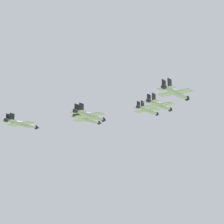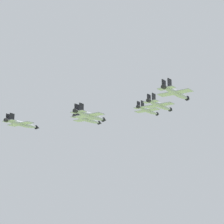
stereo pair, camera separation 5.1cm
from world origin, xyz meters
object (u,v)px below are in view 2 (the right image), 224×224
(jet_right_wingman, at_px, (160,105))
(jet_slot_rear, at_px, (90,115))
(jet_right_outer, at_px, (176,93))
(jet_lead, at_px, (148,110))
(jet_left_wingman, at_px, (88,119))
(jet_left_outer, at_px, (22,124))

(jet_right_wingman, bearing_deg, jet_slot_rear, 139.73)
(jet_right_outer, bearing_deg, jet_slot_rear, 89.81)
(jet_lead, bearing_deg, jet_left_wingman, 139.84)
(jet_slot_rear, bearing_deg, jet_lead, -0.56)
(jet_left_wingman, xyz_separation_m, jet_slot_rear, (17.59, -17.45, -4.26))
(jet_left_outer, bearing_deg, jet_lead, -40.31)
(jet_lead, height_order, jet_left_wingman, jet_lead)
(jet_left_wingman, relative_size, jet_right_wingman, 0.99)
(jet_slot_rear, bearing_deg, jet_right_wingman, -40.93)
(jet_left_outer, bearing_deg, jet_right_wingman, -68.53)
(jet_right_outer, relative_size, jet_slot_rear, 0.97)
(jet_left_wingman, bearing_deg, jet_lead, -40.03)
(jet_left_wingman, xyz_separation_m, jet_right_wingman, (31.98, 2.72, 0.85))
(jet_left_outer, relative_size, jet_right_outer, 1.03)
(jet_lead, bearing_deg, jet_slot_rear, -179.79)
(jet_lead, bearing_deg, jet_right_wingman, -139.42)
(jet_lead, relative_size, jet_left_outer, 0.96)
(jet_right_wingman, bearing_deg, jet_lead, 40.46)
(jet_left_outer, relative_size, jet_slot_rear, 1.00)
(jet_left_wingman, bearing_deg, jet_slot_rear, -139.30)
(jet_left_outer, height_order, jet_slot_rear, jet_left_outer)
(jet_left_outer, bearing_deg, jet_right_outer, -89.95)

